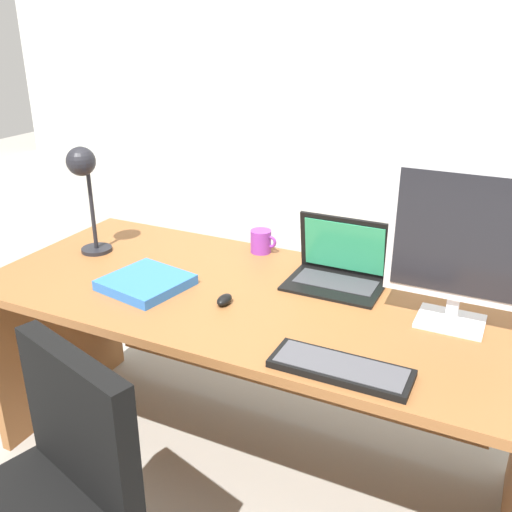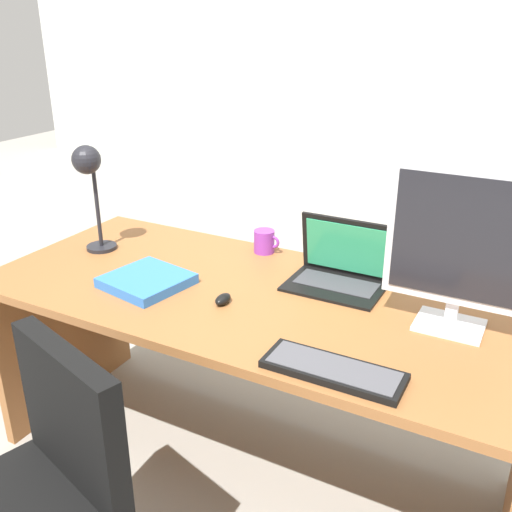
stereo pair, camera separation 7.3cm
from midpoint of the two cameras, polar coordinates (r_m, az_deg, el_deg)
ground at (r=3.57m, az=11.73°, el=-4.81°), size 12.00×12.00×0.00m
back_wall at (r=5.55m, az=20.76°, el=19.07°), size 10.00×0.10×2.80m
desk at (r=2.13m, az=1.17°, el=-8.26°), size 1.88×0.83×0.74m
monitor at (r=1.77m, az=20.71°, el=1.21°), size 0.43×0.16×0.50m
laptop at (r=2.06m, az=9.41°, el=-0.78°), size 0.33×0.24×0.23m
keyboard at (r=1.58m, az=8.96°, el=-11.07°), size 0.38×0.14×0.02m
mouse at (r=1.90m, az=-2.18°, el=-4.29°), size 0.04×0.07×0.03m
desk_lamp at (r=2.31m, az=-15.27°, el=7.76°), size 0.12×0.14×0.43m
book at (r=2.06m, az=-9.73°, el=-2.41°), size 0.30×0.30×0.04m
coffee_mug at (r=2.30m, az=1.77°, el=1.45°), size 0.11×0.08×0.09m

